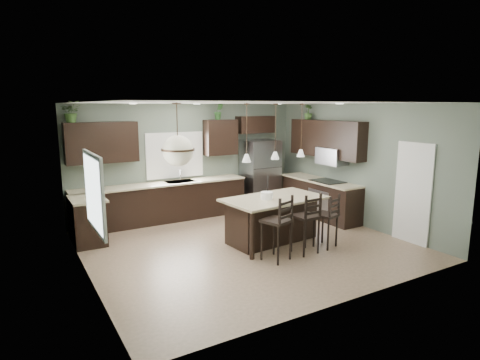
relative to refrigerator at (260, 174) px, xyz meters
name	(u,v)px	position (x,y,z in m)	size (l,w,h in m)	color
ground	(246,245)	(-1.87, -2.34, -0.93)	(6.00, 6.00, 0.00)	#9E8466
pantry_door	(413,193)	(1.11, -3.89, 0.09)	(0.04, 0.82, 2.04)	white
window_back	(175,155)	(-2.27, 0.39, 0.62)	(1.35, 0.02, 1.00)	white
window_left	(93,193)	(-4.85, -3.14, 0.62)	(0.02, 1.10, 1.00)	white
left_return_cabs	(88,222)	(-4.57, -0.64, -0.48)	(0.60, 0.90, 0.90)	black
left_return_countertop	(87,199)	(-4.55, -0.64, -0.01)	(0.66, 0.96, 0.04)	beige
back_lower_cabs	(163,203)	(-2.72, 0.11, -0.48)	(4.20, 0.60, 0.90)	black
back_countertop	(162,184)	(-2.72, 0.09, -0.01)	(4.20, 0.66, 0.04)	beige
sink_inset	(180,181)	(-2.27, 0.09, 0.01)	(0.70, 0.45, 0.01)	gray
faucet	(180,176)	(-2.27, 0.06, 0.16)	(0.02, 0.02, 0.28)	silver
back_upper_left	(102,143)	(-4.02, 0.24, 1.02)	(1.55, 0.34, 0.90)	black
back_upper_right	(221,137)	(-1.07, 0.24, 1.02)	(0.85, 0.34, 0.90)	black
fridge_header	(255,125)	(-0.02, 0.24, 1.32)	(1.05, 0.34, 0.45)	black
right_lower_cabs	(320,199)	(0.83, -1.47, -0.48)	(0.60, 2.35, 0.90)	black
right_countertop	(320,180)	(0.81, -1.47, -0.01)	(0.66, 2.35, 0.04)	beige
cooktop	(328,181)	(0.81, -1.74, 0.02)	(0.58, 0.75, 0.02)	black
wall_oven_front	(318,202)	(0.53, -1.74, -0.48)	(0.01, 0.72, 0.60)	gray
right_upper_cabs	(326,139)	(0.96, -1.47, 1.02)	(0.34, 2.35, 0.90)	black
microwave	(332,156)	(0.91, -1.74, 0.62)	(0.40, 0.75, 0.40)	gray
refrigerator	(260,174)	(0.00, 0.00, 0.00)	(0.90, 0.74, 1.85)	gray
kitchen_island	(274,220)	(-1.27, -2.46, -0.46)	(2.03, 1.15, 0.92)	black
serving_dish	(267,196)	(-1.47, -2.48, 0.07)	(0.24, 0.24, 0.14)	white
bar_stool_left	(276,228)	(-1.81, -3.30, -0.32)	(0.45, 0.45, 1.21)	black
bar_stool_center	(305,223)	(-1.13, -3.28, -0.34)	(0.43, 0.43, 1.17)	black
bar_stool_right	(326,221)	(-0.57, -3.23, -0.39)	(0.40, 0.40, 1.07)	black
pendant_left	(247,133)	(-1.96, -2.53, 1.32)	(0.17, 0.17, 1.10)	white
pendant_center	(275,132)	(-1.27, -2.46, 1.32)	(0.17, 0.17, 1.10)	silver
pendant_right	(301,130)	(-0.57, -2.40, 1.32)	(0.17, 0.17, 1.10)	white
chandelier	(177,135)	(-3.52, -3.00, 1.38)	(0.53, 0.53, 0.99)	#EDE5C2
plant_back_left	(71,112)	(-4.60, 0.21, 1.70)	(0.40, 0.35, 0.45)	#325525
plant_back_right	(219,111)	(-1.13, 0.21, 1.69)	(0.23, 0.19, 0.43)	#2B5826
plant_right_wall	(308,112)	(0.93, -0.80, 1.67)	(0.21, 0.21, 0.38)	#375A27
room_shell	(246,161)	(-1.87, -2.34, 0.77)	(6.00, 6.00, 6.00)	#5E6B5D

